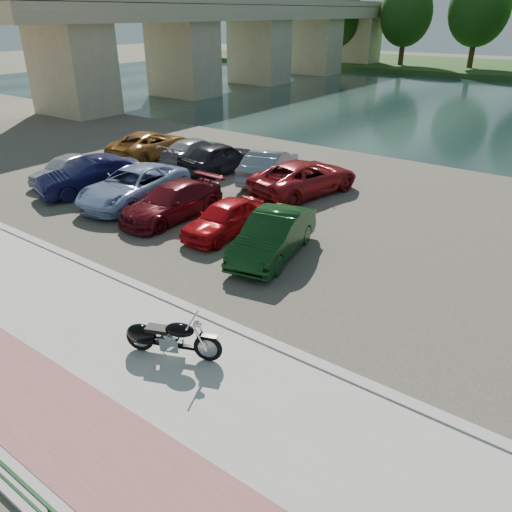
# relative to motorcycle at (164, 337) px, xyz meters

# --- Properties ---
(ground) EXTENTS (200.00, 200.00, 0.00)m
(ground) POSITION_rel_motorcycle_xyz_m (0.10, -0.23, -0.56)
(ground) COLOR #595447
(ground) RESTS_ON ground
(promenade) EXTENTS (60.00, 6.00, 0.10)m
(promenade) POSITION_rel_motorcycle_xyz_m (0.10, -1.23, -0.51)
(promenade) COLOR #ACAAA1
(promenade) RESTS_ON ground
(pink_path) EXTENTS (60.00, 2.00, 0.01)m
(pink_path) POSITION_rel_motorcycle_xyz_m (0.10, -2.73, -0.46)
(pink_path) COLOR #8E5050
(pink_path) RESTS_ON promenade
(kerb) EXTENTS (60.00, 0.30, 0.14)m
(kerb) POSITION_rel_motorcycle_xyz_m (0.10, 1.77, -0.49)
(kerb) COLOR #ACAAA1
(kerb) RESTS_ON ground
(parking_lot) EXTENTS (60.00, 18.00, 0.04)m
(parking_lot) POSITION_rel_motorcycle_xyz_m (0.10, 10.77, -0.54)
(parking_lot) COLOR #423C36
(parking_lot) RESTS_ON ground
(bridge) EXTENTS (7.00, 56.00, 8.55)m
(bridge) POSITION_rel_motorcycle_xyz_m (-27.90, 40.80, 4.96)
(bridge) COLOR tan
(bridge) RESTS_ON ground
(motorcycle) EXTENTS (2.21, 1.14, 1.05)m
(motorcycle) POSITION_rel_motorcycle_xyz_m (0.00, 0.00, 0.00)
(motorcycle) COLOR black
(motorcycle) RESTS_ON promenade
(car_0) EXTENTS (2.12, 3.84, 1.24)m
(car_0) POSITION_rel_motorcycle_xyz_m (-13.39, 6.62, 0.10)
(car_0) COLOR #B1B5BE
(car_0) RESTS_ON parking_lot
(car_1) EXTENTS (2.83, 4.83, 1.50)m
(car_1) POSITION_rel_motorcycle_xyz_m (-11.05, 6.36, 0.23)
(car_1) COLOR #111136
(car_1) RESTS_ON parking_lot
(car_2) EXTENTS (3.02, 5.46, 1.45)m
(car_2) POSITION_rel_motorcycle_xyz_m (-8.57, 6.59, 0.20)
(car_2) COLOR #879AC4
(car_2) RESTS_ON parking_lot
(car_3) EXTENTS (1.92, 4.53, 1.30)m
(car_3) POSITION_rel_motorcycle_xyz_m (-6.07, 6.30, 0.13)
(car_3) COLOR #590C14
(car_3) RESTS_ON parking_lot
(car_4) EXTENTS (1.55, 3.66, 1.23)m
(car_4) POSITION_rel_motorcycle_xyz_m (-3.43, 6.26, 0.10)
(car_4) COLOR red
(car_4) RESTS_ON parking_lot
(car_5) EXTENTS (2.35, 4.51, 1.42)m
(car_5) POSITION_rel_motorcycle_xyz_m (-1.04, 5.85, 0.19)
(car_5) COLOR black
(car_5) RESTS_ON parking_lot
(car_6) EXTENTS (2.85, 5.23, 1.39)m
(car_6) POSITION_rel_motorcycle_xyz_m (-13.53, 12.04, 0.17)
(car_6) COLOR #A46525
(car_6) RESTS_ON parking_lot
(car_7) EXTENTS (2.11, 4.53, 1.28)m
(car_7) POSITION_rel_motorcycle_xyz_m (-10.74, 12.69, 0.12)
(car_7) COLOR gray
(car_7) RESTS_ON parking_lot
(car_8) EXTENTS (2.38, 4.63, 1.51)m
(car_8) POSITION_rel_motorcycle_xyz_m (-8.53, 12.06, 0.23)
(car_8) COLOR black
(car_8) RESTS_ON parking_lot
(car_9) EXTENTS (2.68, 4.73, 1.47)m
(car_9) POSITION_rel_motorcycle_xyz_m (-5.79, 12.34, 0.22)
(car_9) COLOR slate
(car_9) RESTS_ON parking_lot
(car_10) EXTENTS (3.47, 5.58, 1.44)m
(car_10) POSITION_rel_motorcycle_xyz_m (-3.52, 11.84, 0.20)
(car_10) COLOR maroon
(car_10) RESTS_ON parking_lot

